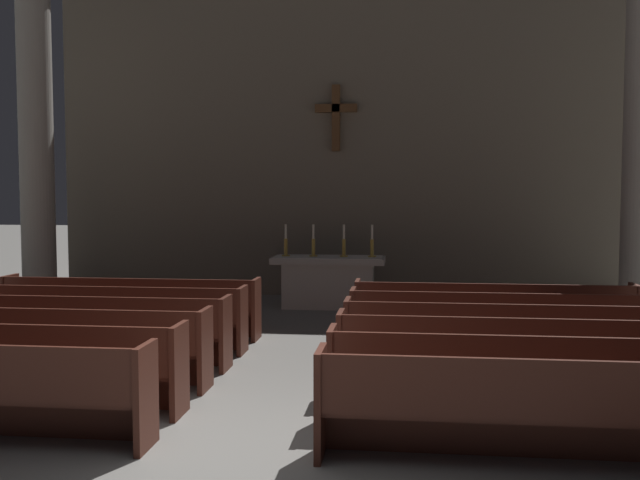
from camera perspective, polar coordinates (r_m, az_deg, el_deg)
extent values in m
plane|color=slate|center=(6.74, -6.81, -16.10)|extent=(80.00, 80.00, 0.00)
cube|color=#4C2319|center=(6.80, -13.43, -11.81)|extent=(0.06, 0.50, 0.95)
cube|color=#4C2319|center=(8.72, -23.41, -10.38)|extent=(3.97, 0.04, 0.40)
cube|color=#4C2319|center=(7.68, -10.92, -9.95)|extent=(0.06, 0.50, 0.95)
cube|color=#4C2319|center=(9.34, -21.02, -7.96)|extent=(3.97, 0.40, 0.05)
cube|color=#4C2319|center=(9.09, -21.72, -6.54)|extent=(3.97, 0.05, 0.50)
cube|color=#4C2319|center=(9.54, -20.48, -9.08)|extent=(3.97, 0.04, 0.40)
cube|color=#4C2319|center=(8.57, -8.96, -8.46)|extent=(0.06, 0.50, 0.95)
cube|color=#4C2319|center=(10.19, -18.48, -6.93)|extent=(3.97, 0.40, 0.05)
cube|color=#4C2319|center=(9.94, -19.07, -5.60)|extent=(3.97, 0.05, 0.50)
cube|color=#4C2319|center=(10.39, -18.03, -7.98)|extent=(3.97, 0.04, 0.40)
cube|color=#4C2319|center=(9.48, -7.38, -7.25)|extent=(0.06, 0.50, 0.95)
cube|color=#4C2319|center=(11.05, -16.35, -6.05)|extent=(3.97, 0.40, 0.05)
cube|color=#4C2319|center=(10.80, -16.85, -4.81)|extent=(3.97, 0.05, 0.50)
cube|color=#4C2319|center=(11.25, -15.97, -7.03)|extent=(3.97, 0.04, 0.40)
cube|color=#4C2319|center=(10.40, -6.08, -6.25)|extent=(0.06, 0.50, 0.95)
cube|color=#4C2319|center=(11.93, -14.53, -5.29)|extent=(3.97, 0.40, 0.05)
cube|color=#4C2319|center=(11.68, -14.96, -4.13)|extent=(3.97, 0.05, 0.50)
cube|color=#4C2319|center=(12.13, -14.21, -6.21)|extent=(3.97, 0.04, 0.40)
cube|color=#4C2319|center=(11.33, -5.00, -5.41)|extent=(0.06, 0.50, 0.95)
cube|color=#4C2319|center=(12.77, -23.05, -4.65)|extent=(0.06, 0.50, 0.95)
cube|color=#4C2319|center=(6.57, 18.28, -12.92)|extent=(3.97, 0.40, 0.05)
cube|color=#4C2319|center=(6.28, 18.75, -11.10)|extent=(3.97, 0.05, 0.50)
cube|color=#4C2319|center=(6.80, 17.92, -14.31)|extent=(3.97, 0.04, 0.40)
cube|color=#4C2319|center=(6.44, 0.04, -12.58)|extent=(0.06, 0.50, 0.95)
cube|color=#4C2319|center=(7.48, 16.78, -10.82)|extent=(3.97, 0.40, 0.05)
cube|color=#4C2319|center=(7.20, 17.14, -9.15)|extent=(3.97, 0.05, 0.50)
cube|color=#4C2319|center=(7.71, 16.51, -12.10)|extent=(3.97, 0.04, 0.40)
cube|color=#4C2319|center=(7.37, 0.93, -10.47)|extent=(0.06, 0.50, 0.95)
cube|color=#4C2319|center=(8.40, 15.62, -9.17)|extent=(3.97, 0.40, 0.05)
cube|color=#4C2319|center=(8.12, 15.90, -7.64)|extent=(3.97, 0.05, 0.50)
cube|color=#4C2319|center=(8.62, 15.40, -10.36)|extent=(3.97, 0.04, 0.40)
cube|color=#4C2319|center=(8.30, 1.60, -8.83)|extent=(0.06, 0.50, 0.95)
cube|color=#4C2319|center=(9.33, 14.70, -7.85)|extent=(3.97, 0.40, 0.05)
cube|color=#4C2319|center=(9.06, 14.93, -6.43)|extent=(3.97, 0.05, 0.50)
cube|color=#4C2319|center=(9.55, 14.53, -8.96)|extent=(3.97, 0.04, 0.40)
cube|color=#4C2319|center=(9.23, 2.14, -7.53)|extent=(0.06, 0.50, 0.95)
cube|color=#4C2319|center=(10.26, 13.95, -6.77)|extent=(3.97, 0.40, 0.05)
cube|color=#4C2319|center=(10.00, 14.14, -5.45)|extent=(3.97, 0.05, 0.50)
cube|color=#4C2319|center=(10.48, 13.81, -7.80)|extent=(3.97, 0.04, 0.40)
cube|color=#4C2319|center=(10.18, 2.58, -6.46)|extent=(0.06, 0.50, 0.95)
cube|color=#4C2319|center=(11.20, 13.33, -5.86)|extent=(3.97, 0.40, 0.05)
cube|color=#4C2319|center=(10.94, 13.49, -4.64)|extent=(3.97, 0.05, 0.50)
cube|color=#4C2319|center=(11.42, 13.21, -6.82)|extent=(3.97, 0.04, 0.40)
cube|color=#4C2319|center=(11.12, 2.94, -5.57)|extent=(0.06, 0.50, 0.95)
cube|color=#4C2319|center=(11.58, 23.34, -5.51)|extent=(0.06, 0.50, 0.95)
cube|color=#9E998E|center=(15.36, -21.00, -4.62)|extent=(0.91, 0.91, 0.20)
cylinder|color=#9E998E|center=(15.22, -21.28, 6.84)|extent=(0.65, 0.65, 6.31)
cube|color=#9E998E|center=(14.22, 23.53, -5.35)|extent=(0.91, 0.91, 0.20)
cube|color=#BCB7AD|center=(14.36, 0.67, -3.56)|extent=(1.76, 0.72, 0.88)
cube|color=#BCB7AD|center=(14.30, 0.67, -1.58)|extent=(2.20, 0.90, 0.12)
cube|color=silver|center=(14.30, 0.67, -1.32)|extent=(2.09, 0.86, 0.01)
cylinder|color=#B79338|center=(14.41, -2.69, -1.21)|extent=(0.16, 0.16, 0.02)
cylinder|color=#B79338|center=(14.40, -2.69, -0.58)|extent=(0.07, 0.07, 0.35)
cylinder|color=silver|center=(14.37, -2.70, 0.67)|extent=(0.04, 0.04, 0.28)
cylinder|color=#B79338|center=(14.33, -0.52, -1.24)|extent=(0.16, 0.16, 0.02)
cylinder|color=#B79338|center=(14.32, -0.52, -0.60)|extent=(0.07, 0.07, 0.35)
cylinder|color=silver|center=(14.29, -0.52, 0.66)|extent=(0.04, 0.04, 0.28)
cylinder|color=#B79338|center=(14.27, 1.87, -1.26)|extent=(0.16, 0.16, 0.02)
cylinder|color=#B79338|center=(14.25, 1.87, -0.62)|extent=(0.07, 0.07, 0.35)
cylinder|color=silver|center=(14.23, 1.88, 0.64)|extent=(0.04, 0.04, 0.28)
cylinder|color=#B79338|center=(14.23, 4.08, -1.28)|extent=(0.16, 0.16, 0.02)
cylinder|color=#B79338|center=(14.22, 4.08, -0.64)|extent=(0.07, 0.07, 0.35)
cylinder|color=silver|center=(14.20, 4.09, 0.63)|extent=(0.04, 0.04, 0.28)
cube|color=#706656|center=(15.97, 1.33, 8.17)|extent=(12.25, 0.25, 6.99)
cube|color=brown|center=(15.80, 1.26, 9.50)|extent=(0.17, 0.17, 1.40)
cube|color=brown|center=(15.82, 1.26, 10.25)|extent=(0.90, 0.17, 0.17)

